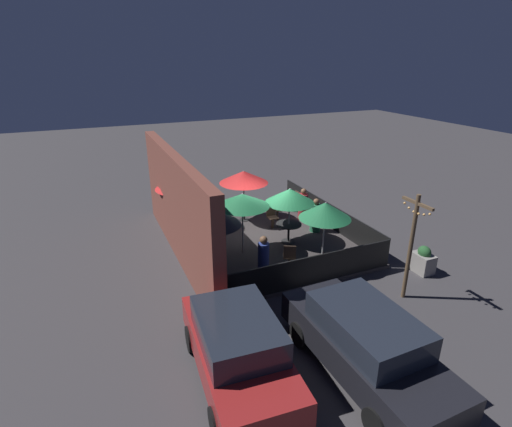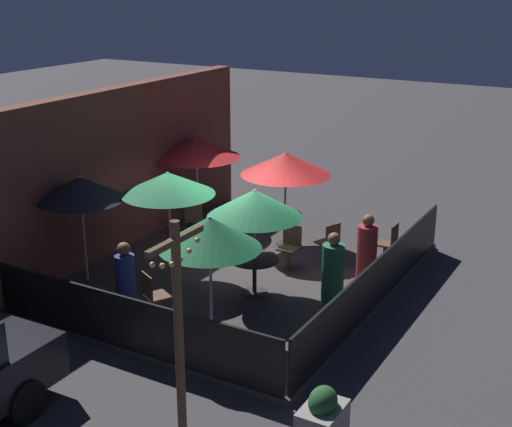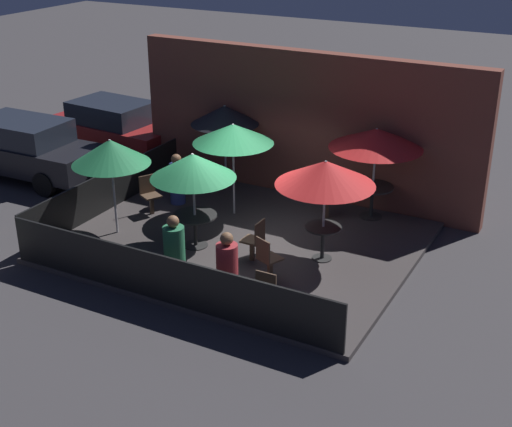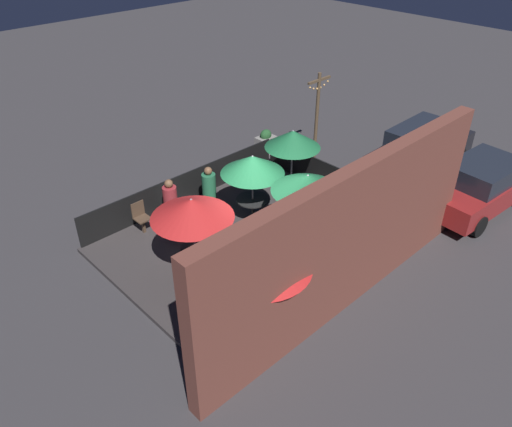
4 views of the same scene
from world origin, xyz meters
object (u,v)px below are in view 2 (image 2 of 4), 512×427
object	(u,v)px
light_post	(179,326)
patio_umbrella_3	(210,233)
patio_umbrella_4	(80,189)
patio_chair_1	(389,242)
patio_umbrella_0	(254,203)
patio_chair_0	(154,295)
dining_table_2	(198,200)
patron_1	(126,277)
patio_chair_4	(329,242)
patio_umbrella_1	(286,164)
patio_umbrella_2	(196,148)
patron_2	(333,271)
patio_chair_3	(290,246)
dining_table_1	(285,220)
planter_box	(322,422)
patron_0	(367,250)
dining_table_0	(255,265)
patio_chair_2	(194,219)
patio_umbrella_5	(168,183)

from	to	relation	value
light_post	patio_umbrella_3	bearing A→B (deg)	25.38
patio_umbrella_4	patio_chair_1	distance (m)	6.44
patio_umbrella_0	patio_chair_0	bearing A→B (deg)	152.84
patio_umbrella_3	dining_table_2	world-z (taller)	patio_umbrella_3
patron_1	patio_chair_4	bearing A→B (deg)	175.21
patio_umbrella_1	patio_umbrella_2	bearing A→B (deg)	86.20
dining_table_2	patron_2	world-z (taller)	patron_2
patio_chair_4	light_post	xyz separation A→B (m)	(-6.54, -0.85, 1.19)
patio_umbrella_4	patio_chair_4	distance (m)	5.23
patron_2	light_post	world-z (taller)	light_post
patio_chair_0	patio_chair_3	bearing A→B (deg)	10.75
patio_umbrella_0	light_post	size ratio (longest dim) A/B	0.65
dining_table_1	planter_box	world-z (taller)	planter_box
patio_umbrella_1	patio_chair_4	distance (m)	2.03
patio_umbrella_2	patron_0	size ratio (longest dim) A/B	1.58
patron_0	light_post	xyz separation A→B (m)	(-6.21, 0.13, 1.08)
dining_table_0	patio_chair_2	bearing A→B (deg)	55.33
patio_chair_4	planter_box	distance (m)	6.15
patio_umbrella_5	patio_chair_0	bearing A→B (deg)	-152.43
patio_umbrella_1	dining_table_0	size ratio (longest dim) A/B	2.26
patron_0	light_post	size ratio (longest dim) A/B	0.43
patio_umbrella_1	patio_chair_0	world-z (taller)	patio_umbrella_1
patio_umbrella_4	patron_0	bearing A→B (deg)	-59.30
patio_umbrella_2	patron_0	xyz separation A→B (m)	(-1.08, -4.84, -1.32)
patio_umbrella_5	patio_chair_0	size ratio (longest dim) A/B	2.39
patio_umbrella_4	patio_chair_4	bearing A→B (deg)	-50.34
dining_table_2	patio_chair_4	xyz separation A→B (m)	(-0.75, -3.87, -0.12)
dining_table_2	patron_0	distance (m)	4.96
patio_umbrella_0	patio_umbrella_4	distance (m)	3.44
patio_umbrella_2	dining_table_0	xyz separation A→B (m)	(-2.81, -3.23, -1.35)
patron_0	planter_box	bearing A→B (deg)	-68.84
patio_chair_3	patio_chair_4	xyz separation A→B (m)	(0.61, -0.61, 0.00)
patio_umbrella_5	dining_table_1	bearing A→B (deg)	-22.79
patio_umbrella_4	planter_box	distance (m)	6.97
patio_umbrella_1	patio_umbrella_4	distance (m)	4.55
patio_umbrella_0	patio_chair_4	world-z (taller)	patio_umbrella_0
patron_0	patron_1	bearing A→B (deg)	-129.39
patio_chair_4	patron_2	world-z (taller)	patron_2
patio_umbrella_2	patron_1	xyz separation A→B (m)	(-4.47, -1.44, -1.36)
patio_umbrella_1	planter_box	bearing A→B (deg)	-148.54
patio_umbrella_1	patio_umbrella_2	xyz separation A→B (m)	(0.17, 2.51, 0.03)
patio_chair_2	dining_table_0	bearing A→B (deg)	-154.55
patio_umbrella_1	patron_1	size ratio (longest dim) A/B	1.71
patron_1	patio_umbrella_2	bearing A→B (deg)	-133.89
patio_chair_1	patio_chair_3	xyz separation A→B (m)	(-1.21, 1.73, -0.00)
patio_chair_4	patron_2	bearing A→B (deg)	139.53
light_post	patron_2	bearing A→B (deg)	0.53
patio_umbrella_2	patio_chair_0	xyz separation A→B (m)	(-4.70, -2.26, -1.43)
patio_chair_2	patio_chair_3	xyz separation A→B (m)	(-0.39, -2.70, -0.02)
patio_chair_4	patio_umbrella_4	bearing A→B (deg)	62.82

